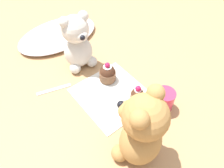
% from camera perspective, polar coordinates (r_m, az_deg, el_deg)
% --- Properties ---
extents(ground_plane, '(4.00, 4.00, 0.00)m').
position_cam_1_polar(ground_plane, '(0.74, 0.00, -2.87)').
color(ground_plane, tan).
extents(knitted_placemat, '(0.22, 0.23, 0.01)m').
position_cam_1_polar(knitted_placemat, '(0.73, 0.00, -2.72)').
color(knitted_placemat, silver).
rests_on(knitted_placemat, ground_plane).
extents(tulle_cloth, '(0.35, 0.22, 0.03)m').
position_cam_1_polar(tulle_cloth, '(0.98, -13.93, 12.43)').
color(tulle_cloth, silver).
rests_on(tulle_cloth, ground_plane).
extents(teddy_bear_cream, '(0.12, 0.11, 0.21)m').
position_cam_1_polar(teddy_bear_cream, '(0.78, -8.98, 10.57)').
color(teddy_bear_cream, silver).
rests_on(teddy_bear_cream, ground_plane).
extents(teddy_bear_tan, '(0.15, 0.14, 0.24)m').
position_cam_1_polar(teddy_bear_tan, '(0.53, 7.63, -11.99)').
color(teddy_bear_tan, '#B78447').
rests_on(teddy_bear_tan, ground_plane).
extents(cupcake_near_cream_bear, '(0.06, 0.06, 0.08)m').
position_cam_1_polar(cupcake_near_cream_bear, '(0.76, -1.17, 2.81)').
color(cupcake_near_cream_bear, brown).
rests_on(cupcake_near_cream_bear, knitted_placemat).
extents(cupcake_near_tan_bear, '(0.04, 0.04, 0.06)m').
position_cam_1_polar(cupcake_near_tan_bear, '(0.70, 6.63, -2.82)').
color(cupcake_near_tan_bear, brown).
rests_on(cupcake_near_tan_bear, knitted_placemat).
extents(juice_glass, '(0.06, 0.06, 0.07)m').
position_cam_1_polar(juice_glass, '(0.70, 13.39, -4.17)').
color(juice_glass, '#DB3356').
rests_on(juice_glass, ground_plane).
extents(teaspoon, '(0.12, 0.05, 0.01)m').
position_cam_1_polar(teaspoon, '(0.78, -14.95, -1.32)').
color(teaspoon, silver).
rests_on(teaspoon, ground_plane).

